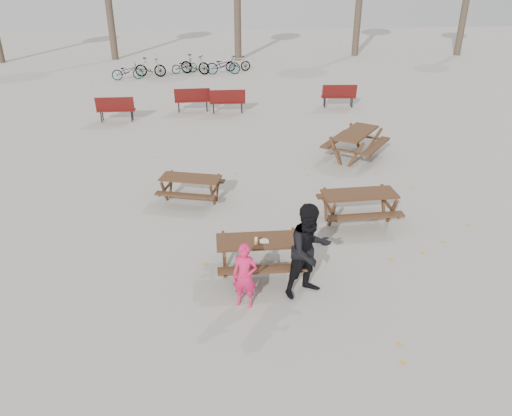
{
  "coord_description": "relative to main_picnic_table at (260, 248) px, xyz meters",
  "views": [
    {
      "loc": [
        -0.9,
        -8.75,
        5.91
      ],
      "look_at": [
        0.0,
        1.0,
        1.0
      ],
      "focal_mm": 35.0,
      "sensor_mm": 36.0,
      "label": 1
    }
  ],
  "objects": [
    {
      "name": "soda_bottle",
      "position": [
        -0.11,
        -0.18,
        0.26
      ],
      "size": [
        0.07,
        0.07,
        0.17
      ],
      "color": "silver",
      "rests_on": "main_picnic_table"
    },
    {
      "name": "ground",
      "position": [
        0.0,
        0.0,
        -0.59
      ],
      "size": [
        80.0,
        80.0,
        0.0
      ],
      "primitive_type": "plane",
      "color": "gray",
      "rests_on": "ground"
    },
    {
      "name": "adult",
      "position": [
        0.85,
        -0.81,
        0.37
      ],
      "size": [
        1.15,
        1.05,
        1.92
      ],
      "primitive_type": "imported",
      "rotation": [
        0.0,
        0.0,
        0.43
      ],
      "color": "black",
      "rests_on": "ground"
    },
    {
      "name": "picnic_table_north",
      "position": [
        -1.52,
        3.61,
        -0.24
      ],
      "size": [
        1.88,
        1.67,
        0.69
      ],
      "primitive_type": null,
      "rotation": [
        0.0,
        0.0,
        -0.27
      ],
      "color": "#391F14",
      "rests_on": "ground"
    },
    {
      "name": "bread_roll",
      "position": [
        0.07,
        -0.1,
        0.25
      ],
      "size": [
        0.14,
        0.06,
        0.05
      ],
      "primitive_type": "ellipsoid",
      "color": "tan",
      "rests_on": "food_tray"
    },
    {
      "name": "food_tray",
      "position": [
        0.07,
        -0.1,
        0.21
      ],
      "size": [
        0.18,
        0.11,
        0.03
      ],
      "primitive_type": "cube",
      "color": "white",
      "rests_on": "main_picnic_table"
    },
    {
      "name": "picnic_table_far",
      "position": [
        3.78,
        6.43,
        -0.15
      ],
      "size": [
        2.54,
        2.62,
        0.88
      ],
      "primitive_type": null,
      "rotation": [
        0.0,
        0.0,
        0.93
      ],
      "color": "#391F14",
      "rests_on": "ground"
    },
    {
      "name": "bicycle_row",
      "position": [
        -2.14,
        20.1,
        -0.1
      ],
      "size": [
        7.74,
        2.48,
        1.08
      ],
      "color": "black",
      "rests_on": "ground"
    },
    {
      "name": "fallen_leaves",
      "position": [
        0.5,
        2.5,
        -0.58
      ],
      "size": [
        11.0,
        11.0,
        0.01
      ],
      "primitive_type": null,
      "color": "gold",
      "rests_on": "ground"
    },
    {
      "name": "park_bench_row",
      "position": [
        -0.46,
        12.18,
        -0.07
      ],
      "size": [
        10.99,
        1.86,
        1.03
      ],
      "color": "maroon",
      "rests_on": "ground"
    },
    {
      "name": "child",
      "position": [
        -0.4,
        -1.08,
        0.06
      ],
      "size": [
        0.55,
        0.45,
        1.3
      ],
      "primitive_type": "imported",
      "rotation": [
        0.0,
        0.0,
        -0.34
      ],
      "color": "#DF1B55",
      "rests_on": "ground"
    },
    {
      "name": "main_picnic_table",
      "position": [
        0.0,
        0.0,
        0.0
      ],
      "size": [
        1.8,
        1.45,
        0.78
      ],
      "color": "#391F14",
      "rests_on": "ground"
    },
    {
      "name": "picnic_table_east",
      "position": [
        2.64,
        2.02,
        -0.2
      ],
      "size": [
        1.88,
        1.54,
        0.78
      ],
      "primitive_type": null,
      "rotation": [
        0.0,
        0.0,
        0.05
      ],
      "color": "#391F14",
      "rests_on": "ground"
    }
  ]
}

